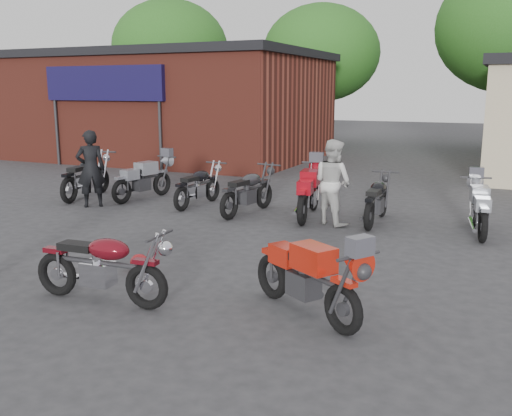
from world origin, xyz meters
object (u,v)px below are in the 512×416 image
at_px(person_light, 333,182).
at_px(row_bike_5, 377,197).
at_px(helmet, 139,262).
at_px(row_bike_3, 248,189).
at_px(row_bike_4, 309,190).
at_px(vintage_motorcycle, 102,262).
at_px(row_bike_1, 143,177).
at_px(person_dark, 91,169).
at_px(row_bike_6, 479,206).
at_px(sportbike, 307,273).
at_px(row_bike_0, 86,174).
at_px(row_bike_2, 198,184).

bearing_deg(person_light, row_bike_5, -123.67).
xyz_separation_m(helmet, row_bike_3, (-0.22, 4.49, 0.45)).
height_order(row_bike_3, row_bike_4, row_bike_4).
distance_m(vintage_motorcycle, row_bike_4, 6.10).
bearing_deg(row_bike_3, row_bike_4, -73.25).
height_order(person_light, row_bike_1, person_light).
bearing_deg(person_dark, helmet, 92.96).
xyz_separation_m(row_bike_3, row_bike_6, (4.90, 0.21, -0.02)).
height_order(sportbike, row_bike_0, row_bike_0).
xyz_separation_m(row_bike_3, row_bike_4, (1.38, 0.22, 0.04)).
height_order(person_light, row_bike_4, person_light).
height_order(row_bike_1, row_bike_6, row_bike_1).
bearing_deg(vintage_motorcycle, row_bike_3, 92.46).
bearing_deg(sportbike, row_bike_1, 170.79).
xyz_separation_m(vintage_motorcycle, row_bike_3, (-0.62, 5.83, 0.01)).
distance_m(person_light, row_bike_0, 6.73).
bearing_deg(row_bike_4, row_bike_2, 78.47).
xyz_separation_m(vintage_motorcycle, person_light, (1.42, 5.64, 0.33)).
bearing_deg(row_bike_2, vintage_motorcycle, -158.25).
distance_m(row_bike_2, row_bike_4, 2.87).
bearing_deg(helmet, person_dark, 137.65).
height_order(vintage_motorcycle, row_bike_4, row_bike_4).
distance_m(sportbike, person_light, 5.10).
height_order(row_bike_1, row_bike_2, row_bike_1).
bearing_deg(row_bike_4, sportbike, -170.73).
distance_m(row_bike_1, row_bike_2, 1.72).
distance_m(person_light, row_bike_6, 2.91).
bearing_deg(row_bike_1, person_dark, 164.80).
distance_m(helmet, person_light, 4.73).
bearing_deg(row_bike_6, sportbike, 152.90).
relative_size(sportbike, row_bike_3, 0.97).
xyz_separation_m(helmet, row_bike_0, (-4.90, 4.51, 0.49)).
bearing_deg(row_bike_0, row_bike_2, -94.18).
relative_size(row_bike_0, row_bike_3, 1.08).
relative_size(row_bike_0, row_bike_5, 1.12).
bearing_deg(row_bike_5, vintage_motorcycle, 158.38).
bearing_deg(sportbike, helmet, -160.40).
height_order(person_light, row_bike_2, person_light).
xyz_separation_m(sportbike, person_light, (-1.19, 4.94, 0.33)).
xyz_separation_m(row_bike_0, row_bike_1, (1.49, 0.42, -0.05)).
distance_m(vintage_motorcycle, person_dark, 6.66).
xyz_separation_m(person_dark, row_bike_0, (-0.90, 0.87, -0.30)).
xyz_separation_m(person_light, row_bike_5, (0.84, 0.47, -0.34)).
bearing_deg(row_bike_6, helmet, 125.35).
bearing_deg(row_bike_1, row_bike_3, -88.75).
distance_m(sportbike, row_bike_4, 5.67).
relative_size(person_dark, row_bike_0, 0.86).
bearing_deg(row_bike_0, row_bike_6, -98.08).
height_order(vintage_motorcycle, person_light, person_light).
xyz_separation_m(row_bike_0, row_bike_6, (9.59, 0.19, -0.07)).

